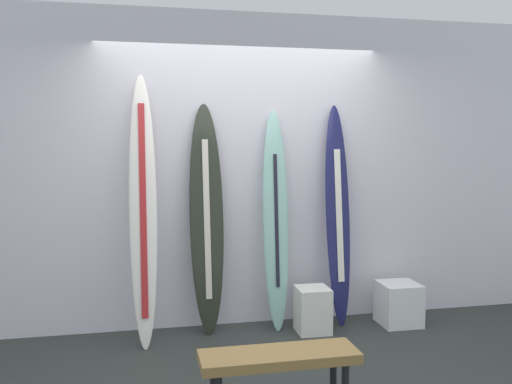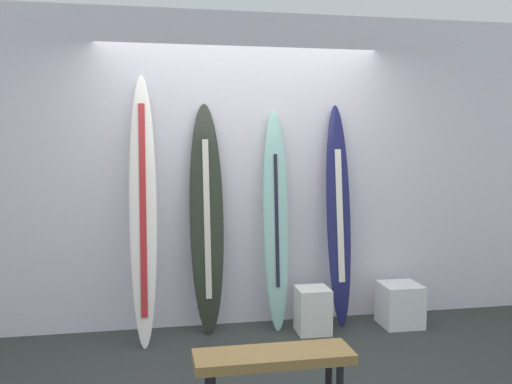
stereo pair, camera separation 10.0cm
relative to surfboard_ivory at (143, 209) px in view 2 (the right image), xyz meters
The scene contains 9 objects.
ground 1.70m from the surfboard_ivory, 46.82° to the right, with size 8.00×8.00×0.04m, color #2B2F2C.
wall_back 0.99m from the surfboard_ivory, 23.61° to the left, with size 7.20×0.20×2.80m, color silver.
surfboard_ivory is the anchor object (origin of this frame).
surfboard_charcoal 0.57m from the surfboard_ivory, 13.07° to the left, with size 0.31×0.29×1.99m.
surfboard_seafoam 1.16m from the surfboard_ivory, ahead, with size 0.24×0.31×1.94m.
surfboard_navy 1.74m from the surfboard_ivory, ahead, with size 0.24×0.32×2.00m.
display_block_left 2.45m from the surfboard_ivory, ahead, with size 0.35×0.35×0.38m.
display_block_center 1.71m from the surfboard_ivory, ahead, with size 0.29×0.29×0.39m.
bench 1.87m from the surfboard_ivory, 63.66° to the right, with size 0.94×0.29×0.44m.
Camera 2 is at (-0.80, -3.68, 1.69)m, focal length 38.76 mm.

